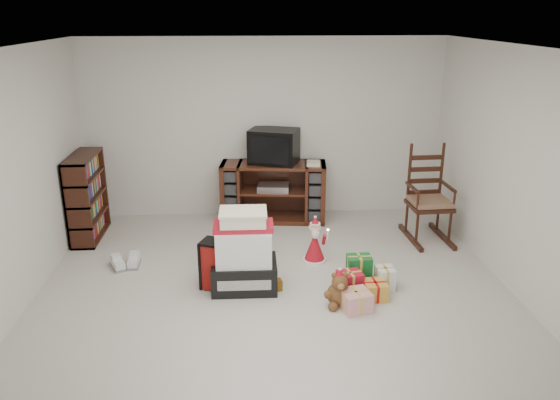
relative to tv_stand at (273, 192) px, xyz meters
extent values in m
cube|color=beige|center=(-0.11, -2.21, -0.42)|extent=(5.00, 5.00, 0.01)
cube|color=white|center=(-0.11, -2.21, 2.09)|extent=(5.00, 5.00, 0.01)
cube|color=silver|center=(-0.11, 0.29, 0.84)|extent=(5.00, 0.01, 2.50)
cube|color=silver|center=(-0.11, -4.71, 0.84)|extent=(5.00, 0.01, 2.50)
cube|color=silver|center=(-2.61, -2.21, 0.84)|extent=(0.01, 5.00, 2.50)
cube|color=silver|center=(2.39, -2.21, 0.84)|extent=(0.01, 5.00, 2.50)
cube|color=#451C13|center=(0.00, 0.00, 0.00)|extent=(1.49, 0.67, 0.83)
cube|color=#AFAFB1|center=(0.00, -0.03, 0.08)|extent=(0.46, 0.35, 0.08)
cube|color=black|center=(-2.43, -0.47, 0.14)|extent=(0.30, 0.90, 1.10)
cube|color=black|center=(1.95, -0.85, 0.05)|extent=(0.53, 0.51, 0.05)
cube|color=#8E654D|center=(1.95, -0.85, 0.10)|extent=(0.49, 0.47, 0.06)
cube|color=black|center=(1.95, -0.62, 0.47)|extent=(0.43, 0.08, 0.78)
cube|color=black|center=(1.95, -0.85, -0.38)|extent=(0.55, 0.86, 0.06)
cube|color=black|center=(-0.42, -2.01, -0.26)|extent=(0.69, 0.50, 0.31)
cube|color=silver|center=(-0.42, -2.01, 0.08)|extent=(0.58, 0.45, 0.37)
cube|color=#A91324|center=(-0.42, -2.01, 0.30)|extent=(0.62, 0.34, 0.06)
cube|color=beige|center=(-0.42, -2.01, 0.39)|extent=(0.47, 0.36, 0.12)
cube|color=#9C2011|center=(-0.65, -2.02, -0.14)|extent=(0.47, 0.36, 0.55)
cube|color=black|center=(-0.65, -1.92, 0.20)|extent=(0.22, 0.11, 0.03)
ellipsoid|color=brown|center=(0.52, -2.44, -0.29)|extent=(0.24, 0.21, 0.25)
sphere|color=brown|center=(0.52, -2.47, -0.14)|extent=(0.16, 0.16, 0.16)
cone|color=#A6111F|center=(0.41, -1.42, -0.23)|extent=(0.26, 0.26, 0.37)
sphere|color=beige|center=(0.41, -1.42, 0.01)|extent=(0.13, 0.13, 0.13)
cone|color=#A6111F|center=(0.41, -1.42, 0.10)|extent=(0.11, 0.11, 0.09)
cylinder|color=silver|center=(0.54, -1.52, -0.03)|extent=(0.02, 0.02, 0.11)
cone|color=#A6111F|center=(-0.27, -1.24, -0.22)|extent=(0.28, 0.28, 0.40)
sphere|color=beige|center=(-0.27, -1.24, 0.03)|extent=(0.13, 0.13, 0.13)
cone|color=#A6111F|center=(-0.27, -1.24, 0.13)|extent=(0.12, 0.12, 0.10)
cylinder|color=silver|center=(-0.13, -1.34, -0.01)|extent=(0.02, 0.02, 0.12)
cube|color=silver|center=(-1.89, -1.42, -0.36)|extent=(0.24, 0.31, 0.10)
cube|color=silver|center=(-1.70, -1.42, -0.36)|extent=(0.13, 0.29, 0.10)
cube|color=#A91324|center=(0.66, -2.20, -0.30)|extent=(0.24, 0.24, 0.24)
cube|color=#1B6F33|center=(0.85, -1.97, -0.30)|extent=(0.24, 0.24, 0.24)
cube|color=gold|center=(0.89, -2.34, -0.30)|extent=(0.24, 0.24, 0.24)
cube|color=white|center=(0.62, -2.52, -0.30)|extent=(0.24, 0.24, 0.24)
cube|color=silver|center=(1.07, -2.16, -0.30)|extent=(0.24, 0.24, 0.24)
cube|color=black|center=(0.01, 0.03, 0.65)|extent=(0.75, 0.63, 0.47)
cube|color=black|center=(0.01, -0.20, 0.65)|extent=(0.52, 0.20, 0.38)
camera|label=1|loc=(-0.40, -7.26, 2.40)|focal=35.00mm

